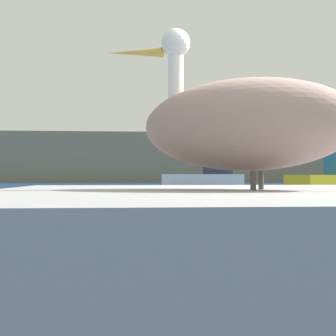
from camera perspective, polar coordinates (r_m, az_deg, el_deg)
hillside_backdrop at (r=82.60m, az=-3.76°, el=1.09°), size 140.00×15.14×7.92m
pier_dock at (r=2.74m, az=9.27°, el=-11.79°), size 2.81×2.95×0.88m
pelican at (r=2.72m, az=8.98°, el=5.28°), size 1.46×1.06×0.94m
fishing_boat_white at (r=43.62m, az=4.54°, el=-1.09°), size 7.48×3.22×4.30m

